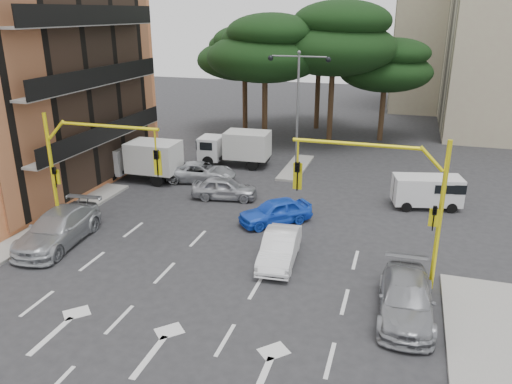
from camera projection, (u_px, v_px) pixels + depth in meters
ground at (209, 280)px, 20.27m from camera, size 120.00×120.00×0.00m
median_strip at (296, 167)px, 34.63m from camera, size 1.40×6.00×0.15m
apartment_beige_far at (474, 30)px, 53.40m from camera, size 16.20×12.15×16.70m
pine_left_near at (266, 48)px, 38.49m from camera, size 9.15×9.15×10.23m
pine_center at (335, 38)px, 38.68m from camera, size 9.98×9.98×11.16m
pine_left_far at (245, 53)px, 43.15m from camera, size 8.32×8.32×9.30m
pine_right at (387, 65)px, 40.08m from camera, size 7.49×7.49×8.37m
pine_back at (320, 43)px, 43.96m from camera, size 9.15×9.15×10.23m
signal_mast_right at (393, 191)px, 18.86m from camera, size 5.79×0.37×6.00m
signal_mast_left at (84, 161)px, 22.61m from camera, size 5.79×0.37×6.00m
street_lamp_center at (298, 90)px, 32.80m from camera, size 4.16×0.36×7.77m
car_white_hatch at (280, 248)px, 21.54m from camera, size 1.72×4.12×1.32m
car_blue_compact at (275, 211)px, 25.51m from camera, size 3.87×3.67×1.30m
car_silver_wagon at (58, 228)px, 23.22m from camera, size 2.66×5.49×1.54m
car_silver_cross_a at (201, 172)px, 31.83m from camera, size 4.74×2.77×1.24m
car_silver_cross_b at (225, 188)px, 28.87m from camera, size 3.97×2.13×1.29m
car_silver_parked at (406, 299)px, 17.70m from camera, size 2.09×4.79×1.37m
van_white at (427, 192)px, 27.51m from camera, size 3.90×2.42×1.81m
box_truck_a at (141, 160)px, 31.94m from camera, size 5.24×2.25×2.57m
box_truck_b at (235, 148)px, 34.96m from camera, size 5.13×2.37×2.47m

